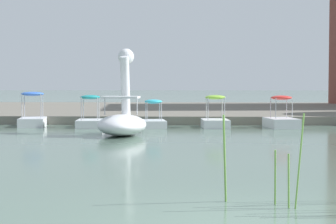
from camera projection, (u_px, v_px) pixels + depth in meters
shore_bank_far at (202, 110)px, 39.93m from camera, size 157.51×24.29×0.42m
swan_boat at (122, 118)px, 22.19m from camera, size 1.93×3.43×3.47m
pedal_boat_red at (281, 119)px, 26.13m from camera, size 1.50×2.29×1.49m
pedal_boat_lime at (215, 118)px, 26.30m from camera, size 1.31×2.04×1.50m
pedal_boat_cyan at (153, 119)px, 26.31m from camera, size 1.35×2.02×1.30m
pedal_boat_teal at (90, 118)px, 26.40m from camera, size 1.40×2.10×1.51m
pedal_boat_blue at (33, 116)px, 26.95m from camera, size 1.52×2.41×1.65m
reed_clump_foreground at (330, 167)px, 8.91m from camera, size 2.52×1.27×1.57m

